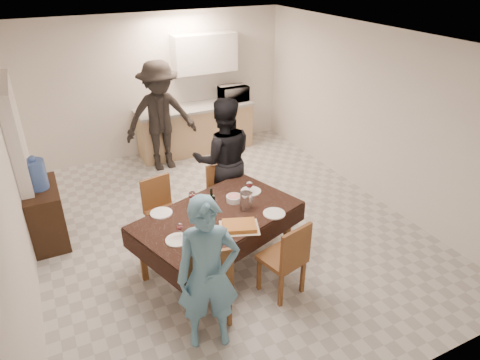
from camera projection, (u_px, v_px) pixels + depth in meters
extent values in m
cube|color=beige|center=(225.00, 225.00, 6.19)|extent=(5.00, 6.00, 0.02)
cube|color=white|center=(221.00, 39.00, 4.97)|extent=(5.00, 6.00, 0.02)
cube|color=white|center=(157.00, 86.00, 7.96)|extent=(5.00, 0.02, 2.60)
cube|color=white|center=(386.00, 283.00, 3.20)|extent=(5.00, 0.02, 2.60)
cube|color=white|center=(12.00, 182.00, 4.61)|extent=(0.02, 6.00, 2.60)
cube|color=white|center=(372.00, 114.00, 6.56)|extent=(0.02, 6.00, 2.60)
cube|color=silver|center=(22.00, 159.00, 5.71)|extent=(0.15, 1.40, 2.10)
cube|color=tan|center=(196.00, 130.00, 8.35)|extent=(2.20, 0.60, 0.86)
cube|color=#A2A29E|center=(195.00, 108.00, 8.14)|extent=(2.24, 0.64, 0.05)
cube|color=white|center=(205.00, 53.00, 7.91)|extent=(1.20, 0.34, 0.70)
cube|color=black|center=(218.00, 215.00, 5.08)|extent=(2.18, 1.68, 0.04)
cube|color=brown|center=(218.00, 241.00, 5.26)|extent=(0.07, 0.07, 0.71)
cube|color=brown|center=(207.00, 280.00, 4.42)|extent=(0.54, 0.54, 0.05)
cube|color=brown|center=(214.00, 271.00, 4.13)|extent=(0.46, 0.13, 0.49)
cube|color=brown|center=(282.00, 258.00, 4.79)|extent=(0.53, 0.53, 0.05)
cube|color=brown|center=(293.00, 249.00, 4.51)|extent=(0.43, 0.14, 0.47)
cube|color=brown|center=(164.00, 214.00, 5.63)|extent=(0.49, 0.49, 0.05)
cube|color=brown|center=(167.00, 205.00, 5.37)|extent=(0.42, 0.12, 0.45)
cube|color=brown|center=(226.00, 199.00, 5.98)|extent=(0.44, 0.44, 0.05)
cube|color=brown|center=(232.00, 189.00, 5.72)|extent=(0.42, 0.06, 0.44)
cube|color=black|center=(46.00, 214.00, 5.70)|extent=(0.43, 0.87, 0.80)
cylinder|color=#496FBE|center=(36.00, 175.00, 5.42)|extent=(0.26, 0.26, 0.39)
cylinder|color=white|center=(246.00, 201.00, 5.12)|extent=(0.14, 0.14, 0.22)
cube|color=#B06D33|center=(239.00, 226.00, 4.80)|extent=(0.53, 0.46, 0.05)
cylinder|color=white|center=(234.00, 199.00, 5.31)|extent=(0.19, 0.19, 0.07)
cylinder|color=white|center=(205.00, 203.00, 5.27)|extent=(0.19, 0.19, 0.03)
cylinder|color=white|center=(178.00, 240.00, 4.60)|extent=(0.26, 0.26, 0.02)
cylinder|color=white|center=(274.00, 214.00, 5.06)|extent=(0.27, 0.27, 0.02)
cylinder|color=white|center=(161.00, 213.00, 5.07)|extent=(0.26, 0.26, 0.02)
cylinder|color=white|center=(251.00, 191.00, 5.54)|extent=(0.26, 0.26, 0.02)
imported|color=white|center=(234.00, 93.00, 8.37)|extent=(0.54, 0.36, 0.30)
imported|color=#5D95B1|center=(208.00, 276.00, 3.99)|extent=(0.69, 0.55, 1.65)
imported|color=black|center=(223.00, 160.00, 6.05)|extent=(1.03, 0.90, 1.80)
imported|color=black|center=(161.00, 117.00, 7.43)|extent=(1.26, 0.72, 1.94)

